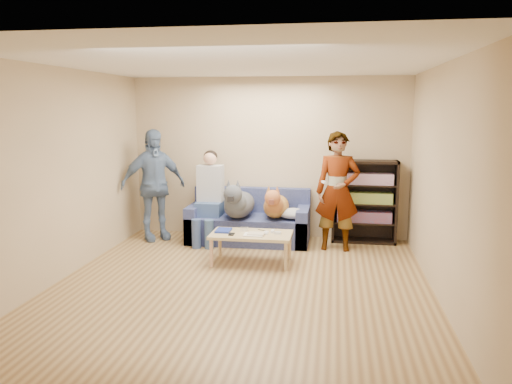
% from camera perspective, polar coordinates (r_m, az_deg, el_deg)
% --- Properties ---
extents(ground, '(5.00, 5.00, 0.00)m').
position_cam_1_polar(ground, '(6.04, -1.82, -10.84)').
color(ground, olive).
rests_on(ground, ground).
extents(ceiling, '(5.00, 5.00, 0.00)m').
position_cam_1_polar(ceiling, '(5.68, -1.97, 14.57)').
color(ceiling, white).
rests_on(ceiling, ground).
extents(wall_back, '(4.50, 0.00, 4.50)m').
position_cam_1_polar(wall_back, '(8.17, 1.44, 3.93)').
color(wall_back, tan).
rests_on(wall_back, ground).
extents(wall_front, '(4.50, 0.00, 4.50)m').
position_cam_1_polar(wall_front, '(3.34, -10.08, -4.60)').
color(wall_front, tan).
rests_on(wall_front, ground).
extents(wall_left, '(0.00, 5.00, 5.00)m').
position_cam_1_polar(wall_left, '(6.52, -21.70, 1.81)').
color(wall_left, tan).
rests_on(wall_left, ground).
extents(wall_right, '(0.00, 5.00, 5.00)m').
position_cam_1_polar(wall_right, '(5.73, 20.77, 0.87)').
color(wall_right, tan).
rests_on(wall_right, ground).
extents(blanket, '(0.46, 0.39, 0.16)m').
position_cam_1_polar(blanket, '(7.66, 4.28, -2.47)').
color(blanket, '#AAAAAF').
rests_on(blanket, sofa).
extents(person_standing_right, '(0.65, 0.44, 1.77)m').
position_cam_1_polar(person_standing_right, '(7.48, 9.30, 0.07)').
color(person_standing_right, gray).
rests_on(person_standing_right, ground).
extents(person_standing_left, '(1.09, 0.99, 1.78)m').
position_cam_1_polar(person_standing_left, '(8.13, -11.66, 0.80)').
color(person_standing_left, '#677FA6').
rests_on(person_standing_left, ground).
extents(held_controller, '(0.08, 0.13, 0.03)m').
position_cam_1_polar(held_controller, '(7.26, 7.76, 1.14)').
color(held_controller, white).
rests_on(held_controller, person_standing_right).
extents(notebook_blue, '(0.20, 0.26, 0.03)m').
position_cam_1_polar(notebook_blue, '(6.93, -3.74, -4.40)').
color(notebook_blue, navy).
rests_on(notebook_blue, coffee_table).
extents(papers, '(0.26, 0.20, 0.02)m').
position_cam_1_polar(papers, '(6.71, -0.26, -4.90)').
color(papers, white).
rests_on(papers, coffee_table).
extents(magazine, '(0.22, 0.17, 0.01)m').
position_cam_1_polar(magazine, '(6.72, 0.02, -4.76)').
color(magazine, beige).
rests_on(magazine, coffee_table).
extents(camera_silver, '(0.11, 0.06, 0.05)m').
position_cam_1_polar(camera_silver, '(6.94, -1.36, -4.26)').
color(camera_silver, silver).
rests_on(camera_silver, coffee_table).
extents(controller_a, '(0.04, 0.13, 0.03)m').
position_cam_1_polar(controller_a, '(6.87, 1.91, -4.50)').
color(controller_a, white).
rests_on(controller_a, coffee_table).
extents(controller_b, '(0.09, 0.06, 0.03)m').
position_cam_1_polar(controller_b, '(6.78, 2.50, -4.69)').
color(controller_b, silver).
rests_on(controller_b, coffee_table).
extents(headphone_cup_a, '(0.07, 0.07, 0.02)m').
position_cam_1_polar(headphone_cup_a, '(6.76, 1.11, -4.76)').
color(headphone_cup_a, silver).
rests_on(headphone_cup_a, coffee_table).
extents(headphone_cup_b, '(0.07, 0.07, 0.02)m').
position_cam_1_polar(headphone_cup_b, '(6.84, 1.20, -4.60)').
color(headphone_cup_b, white).
rests_on(headphone_cup_b, coffee_table).
extents(pen_orange, '(0.13, 0.06, 0.01)m').
position_cam_1_polar(pen_orange, '(6.66, -0.94, -5.04)').
color(pen_orange, '#DA551E').
rests_on(pen_orange, coffee_table).
extents(pen_black, '(0.13, 0.08, 0.01)m').
position_cam_1_polar(pen_black, '(6.97, 0.68, -4.38)').
color(pen_black, black).
rests_on(pen_black, coffee_table).
extents(wallet, '(0.07, 0.12, 0.02)m').
position_cam_1_polar(wallet, '(6.74, -2.82, -4.84)').
color(wallet, black).
rests_on(wallet, coffee_table).
extents(sofa, '(1.90, 0.85, 0.82)m').
position_cam_1_polar(sofa, '(7.98, -0.76, -3.63)').
color(sofa, '#515B93').
rests_on(sofa, ground).
extents(person_seated, '(0.40, 0.73, 1.47)m').
position_cam_1_polar(person_seated, '(7.89, -5.39, -0.17)').
color(person_seated, '#3B4A82').
rests_on(person_seated, sofa).
extents(dog_gray, '(0.45, 1.27, 0.65)m').
position_cam_1_polar(dog_gray, '(7.67, -2.05, -1.28)').
color(dog_gray, '#484A51').
rests_on(dog_gray, sofa).
extents(dog_tan, '(0.39, 1.15, 0.56)m').
position_cam_1_polar(dog_tan, '(7.69, 2.25, -1.51)').
color(dog_tan, '#AA7A34').
rests_on(dog_tan, sofa).
extents(coffee_table, '(1.10, 0.60, 0.42)m').
position_cam_1_polar(coffee_table, '(6.82, -0.54, -5.12)').
color(coffee_table, tan).
rests_on(coffee_table, ground).
extents(bookshelf, '(1.00, 0.34, 1.30)m').
position_cam_1_polar(bookshelf, '(8.03, 12.29, -0.86)').
color(bookshelf, black).
rests_on(bookshelf, ground).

